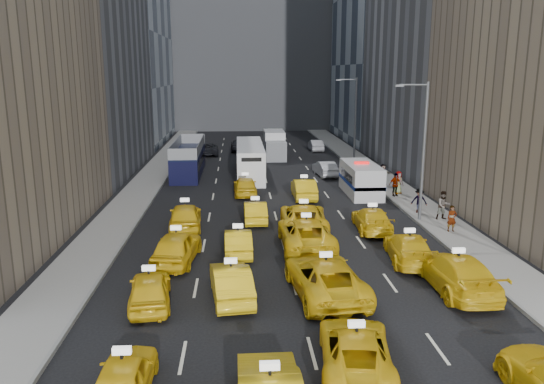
{
  "coord_description": "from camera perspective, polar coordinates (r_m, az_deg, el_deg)",
  "views": [
    {
      "loc": [
        -2.49,
        -20.71,
        9.65
      ],
      "look_at": [
        -0.33,
        12.57,
        2.0
      ],
      "focal_mm": 35.0,
      "sensor_mm": 36.0,
      "label": 1
    }
  ],
  "objects": [
    {
      "name": "curb_east",
      "position": [
        48.11,
        10.25,
        1.25
      ],
      "size": [
        0.15,
        90.0,
        0.18
      ],
      "primitive_type": "cube",
      "color": "slate",
      "rests_on": "ground"
    },
    {
      "name": "taxi_9",
      "position": [
        28.65,
        -3.67,
        -5.37
      ],
      "size": [
        1.53,
        4.13,
        1.35
      ],
      "primitive_type": "imported",
      "rotation": [
        0.0,
        0.0,
        3.17
      ],
      "color": "yellow",
      "rests_on": "ground"
    },
    {
      "name": "double_decker",
      "position": [
        51.14,
        -8.97,
        3.67
      ],
      "size": [
        3.78,
        11.11,
        3.17
      ],
      "rotation": [
        0.0,
        0.0,
        0.12
      ],
      "color": "black",
      "rests_on": "ground"
    },
    {
      "name": "taxi_7",
      "position": [
        25.35,
        19.26,
        -8.2
      ],
      "size": [
        2.36,
        5.75,
        1.67
      ],
      "primitive_type": "imported",
      "rotation": [
        0.0,
        0.0,
        3.15
      ],
      "color": "yellow",
      "rests_on": "ground"
    },
    {
      "name": "streetlight_near",
      "position": [
        35.05,
        15.83,
        4.67
      ],
      "size": [
        2.15,
        0.22,
        9.0
      ],
      "color": "#595B60",
      "rests_on": "ground"
    },
    {
      "name": "taxi_15",
      "position": [
        33.26,
        10.7,
        -2.91
      ],
      "size": [
        2.28,
        5.0,
        1.42
      ],
      "primitive_type": "imported",
      "rotation": [
        0.0,
        0.0,
        3.08
      ],
      "color": "yellow",
      "rests_on": "ground"
    },
    {
      "name": "box_truck",
      "position": [
        60.14,
        0.28,
        5.09
      ],
      "size": [
        2.85,
        6.69,
        2.98
      ],
      "rotation": [
        0.0,
        0.0,
        -0.1
      ],
      "color": "silver",
      "rests_on": "ground"
    },
    {
      "name": "misc_car_3",
      "position": [
        65.26,
        -3.62,
        5.08
      ],
      "size": [
        1.95,
        4.63,
        1.57
      ],
      "primitive_type": "imported",
      "rotation": [
        0.0,
        0.0,
        3.16
      ],
      "color": "black",
      "rests_on": "ground"
    },
    {
      "name": "pedestrian_2",
      "position": [
        37.51,
        15.55,
        -0.91
      ],
      "size": [
        1.18,
        0.85,
        1.69
      ],
      "primitive_type": "imported",
      "rotation": [
        0.0,
        0.0,
        -0.41
      ],
      "color": "gray",
      "rests_on": "sidewalk_east"
    },
    {
      "name": "taxi_16",
      "position": [
        41.97,
        -2.89,
        0.66
      ],
      "size": [
        1.89,
        4.44,
        1.5
      ],
      "primitive_type": "imported",
      "rotation": [
        0.0,
        0.0,
        3.17
      ],
      "color": "yellow",
      "rests_on": "ground"
    },
    {
      "name": "misc_car_0",
      "position": [
        49.92,
        5.74,
        2.53
      ],
      "size": [
        1.9,
        4.42,
        1.41
      ],
      "primitive_type": "imported",
      "rotation": [
        0.0,
        0.0,
        3.24
      ],
      "color": "#AFB0B7",
      "rests_on": "ground"
    },
    {
      "name": "misc_car_4",
      "position": [
        65.68,
        4.73,
        5.03
      ],
      "size": [
        1.53,
        4.2,
        1.38
      ],
      "primitive_type": "imported",
      "rotation": [
        0.0,
        0.0,
        3.16
      ],
      "color": "#96979D",
      "rests_on": "ground"
    },
    {
      "name": "pedestrian_4",
      "position": [
        43.05,
        13.43,
        1.03
      ],
      "size": [
        0.98,
        0.73,
        1.79
      ],
      "primitive_type": "imported",
      "rotation": [
        0.0,
        0.0,
        0.33
      ],
      "color": "gray",
      "rests_on": "sidewalk_east"
    },
    {
      "name": "taxi_6",
      "position": [
        23.57,
        5.76,
        -9.11
      ],
      "size": [
        3.39,
        6.27,
        1.67
      ],
      "primitive_type": "imported",
      "rotation": [
        0.0,
        0.0,
        3.25
      ],
      "color": "yellow",
      "rests_on": "ground"
    },
    {
      "name": "taxi_14",
      "position": [
        32.64,
        3.41,
        -2.78
      ],
      "size": [
        3.12,
        6.14,
        1.66
      ],
      "primitive_type": "imported",
      "rotation": [
        0.0,
        0.0,
        3.08
      ],
      "color": "yellow",
      "rests_on": "ground"
    },
    {
      "name": "taxi_10",
      "position": [
        29.56,
        3.68,
        -4.46
      ],
      "size": [
        2.81,
        6.05,
        1.68
      ],
      "primitive_type": "imported",
      "rotation": [
        0.0,
        0.0,
        3.15
      ],
      "color": "yellow",
      "rests_on": "ground"
    },
    {
      "name": "taxi_2",
      "position": [
        18.42,
        8.97,
        -16.36
      ],
      "size": [
        2.93,
        5.22,
        1.38
      ],
      "primitive_type": "imported",
      "rotation": [
        0.0,
        0.0,
        3.01
      ],
      "color": "yellow",
      "rests_on": "ground"
    },
    {
      "name": "city_bus",
      "position": [
        49.85,
        -2.4,
        3.47
      ],
      "size": [
        3.3,
        11.7,
        2.98
      ],
      "rotation": [
        0.0,
        0.0,
        -0.08
      ],
      "color": "white",
      "rests_on": "ground"
    },
    {
      "name": "misc_car_2",
      "position": [
        66.24,
        0.25,
        5.16
      ],
      "size": [
        2.07,
        4.9,
        1.41
      ],
      "primitive_type": "imported",
      "rotation": [
        0.0,
        0.0,
        3.12
      ],
      "color": "slate",
      "rests_on": "ground"
    },
    {
      "name": "taxi_11",
      "position": [
        28.36,
        14.49,
        -5.85
      ],
      "size": [
        2.61,
        5.22,
        1.46
      ],
      "primitive_type": "imported",
      "rotation": [
        0.0,
        0.0,
        3.02
      ],
      "color": "yellow",
      "rests_on": "ground"
    },
    {
      "name": "misc_car_1",
      "position": [
        62.68,
        -6.9,
        4.62
      ],
      "size": [
        2.62,
        5.17,
        1.4
      ],
      "primitive_type": "imported",
      "rotation": [
        0.0,
        0.0,
        3.2
      ],
      "color": "black",
      "rests_on": "ground"
    },
    {
      "name": "pedestrian_5",
      "position": [
        45.98,
        11.84,
        1.86
      ],
      "size": [
        1.73,
        1.01,
        1.79
      ],
      "primitive_type": "imported",
      "rotation": [
        0.0,
        0.0,
        0.34
      ],
      "color": "gray",
      "rests_on": "sidewalk_east"
    },
    {
      "name": "taxi_5",
      "position": [
        23.26,
        -4.42,
        -9.62
      ],
      "size": [
        2.12,
        4.71,
        1.5
      ],
      "primitive_type": "imported",
      "rotation": [
        0.0,
        0.0,
        3.26
      ],
      "color": "yellow",
      "rests_on": "ground"
    },
    {
      "name": "taxi_8",
      "position": [
        27.73,
        -10.22,
        -5.86
      ],
      "size": [
        2.5,
        5.01,
        1.64
      ],
      "primitive_type": "imported",
      "rotation": [
        0.0,
        0.0,
        3.02
      ],
      "color": "yellow",
      "rests_on": "ground"
    },
    {
      "name": "taxi_12",
      "position": [
        33.46,
        -9.31,
        -2.56
      ],
      "size": [
        2.22,
        4.9,
        1.63
      ],
      "primitive_type": "imported",
      "rotation": [
        0.0,
        0.0,
        3.2
      ],
      "color": "yellow",
      "rests_on": "ground"
    },
    {
      "name": "nypd_van",
      "position": [
        42.78,
        9.55,
        1.34
      ],
      "size": [
        2.76,
        6.28,
        2.64
      ],
      "rotation": [
        0.0,
        0.0,
        -0.06
      ],
      "color": "silver",
      "rests_on": "ground"
    },
    {
      "name": "taxi_0",
      "position": [
        17.36,
        -15.66,
        -18.71
      ],
      "size": [
        1.65,
        4.03,
        1.37
      ],
      "primitive_type": "imported",
      "rotation": [
        0.0,
        0.0,
        3.13
      ],
      "color": "yellow",
      "rests_on": "ground"
    },
    {
      "name": "pedestrian_3",
      "position": [
        42.08,
        13.11,
        0.79
      ],
      "size": [
        1.15,
        0.74,
        1.8
      ],
      "primitive_type": "imported",
      "rotation": [
        0.0,
        0.0,
        0.27
      ],
      "color": "gray",
      "rests_on": "sidewalk_east"
    },
    {
      "name": "sidewalk_east",
      "position": [
        48.48,
        11.92,
        1.25
      ],
      "size": [
        3.0,
        90.0,
        0.15
      ],
      "primitive_type": "cube",
      "color": "gray",
      "rests_on": "ground"
    },
    {
      "name": "pedestrian_1",
      "position": [
        36.25,
        17.96,
        -1.38
      ],
      "size": [
        0.95,
        0.56,
        1.89
      ],
      "primitive_type": "imported",
      "rotation": [
        0.0,
        0.0,
        0.06
      ],
      "color": "gray",
      "rests_on": "sidewalk_east"
    },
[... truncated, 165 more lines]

